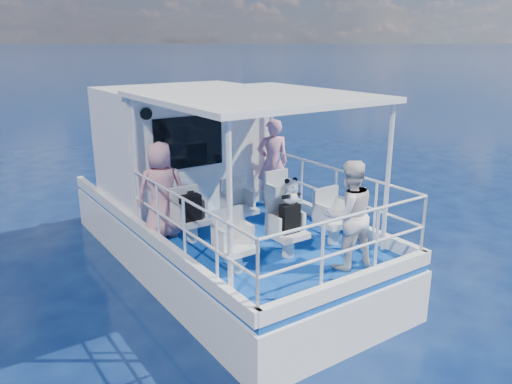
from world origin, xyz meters
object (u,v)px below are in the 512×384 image
at_px(passenger_port_fwd, 162,190).
at_px(panda, 291,191).
at_px(passenger_stbd_aft, 349,215).
at_px(backpack_center, 290,218).

bearing_deg(passenger_port_fwd, panda, 143.55).
relative_size(passenger_stbd_aft, panda, 4.00).
height_order(passenger_port_fwd, backpack_center, passenger_port_fwd).
xyz_separation_m(passenger_stbd_aft, backpack_center, (-0.45, 0.72, -0.17)).
xyz_separation_m(passenger_stbd_aft, panda, (-0.43, 0.73, 0.23)).
bearing_deg(panda, passenger_stbd_aft, -59.44).
bearing_deg(panda, backpack_center, -152.38).
height_order(passenger_stbd_aft, panda, passenger_stbd_aft).
relative_size(backpack_center, panda, 1.11).
bearing_deg(backpack_center, passenger_stbd_aft, -57.94).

